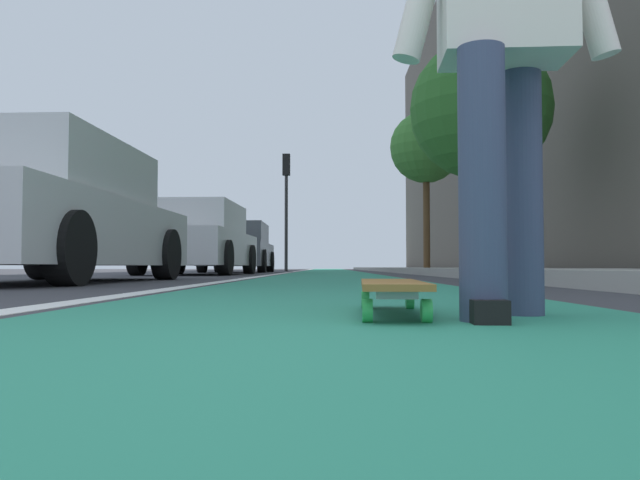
{
  "coord_description": "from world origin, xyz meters",
  "views": [
    {
      "loc": [
        -1.02,
        0.04,
        0.16
      ],
      "look_at": [
        13.09,
        0.21,
        0.77
      ],
      "focal_mm": 35.33,
      "sensor_mm": 36.0,
      "label": 1
    }
  ],
  "objects_px": {
    "parked_car_mid": "(199,240)",
    "parked_car_near": "(52,215)",
    "skater_person": "(503,24)",
    "traffic_light": "(286,190)",
    "skateboard": "(391,287)",
    "street_tree_far": "(426,148)",
    "street_tree_mid": "(480,110)",
    "parked_car_far": "(239,249)"
  },
  "relations": [
    {
      "from": "parked_car_near",
      "to": "street_tree_far",
      "type": "relative_size",
      "value": 0.91
    },
    {
      "from": "parked_car_far",
      "to": "traffic_light",
      "type": "distance_m",
      "value": 5.01
    },
    {
      "from": "parked_car_near",
      "to": "parked_car_far",
      "type": "bearing_deg",
      "value": -0.95
    },
    {
      "from": "skateboard",
      "to": "street_tree_mid",
      "type": "distance_m",
      "value": 11.1
    },
    {
      "from": "parked_car_near",
      "to": "traffic_light",
      "type": "xyz_separation_m",
      "value": [
        16.78,
        -1.38,
        2.32
      ]
    },
    {
      "from": "street_tree_mid",
      "to": "traffic_light",
      "type": "bearing_deg",
      "value": 22.56
    },
    {
      "from": "parked_car_mid",
      "to": "street_tree_far",
      "type": "bearing_deg",
      "value": -43.9
    },
    {
      "from": "skater_person",
      "to": "street_tree_mid",
      "type": "distance_m",
      "value": 10.94
    },
    {
      "from": "parked_car_mid",
      "to": "traffic_light",
      "type": "height_order",
      "value": "traffic_light"
    },
    {
      "from": "parked_car_far",
      "to": "street_tree_mid",
      "type": "distance_m",
      "value": 9.23
    },
    {
      "from": "parked_car_near",
      "to": "street_tree_mid",
      "type": "bearing_deg",
      "value": -46.08
    },
    {
      "from": "skater_person",
      "to": "traffic_light",
      "type": "height_order",
      "value": "traffic_light"
    },
    {
      "from": "parked_car_mid",
      "to": "traffic_light",
      "type": "xyz_separation_m",
      "value": [
        10.14,
        -1.18,
        2.3
      ]
    },
    {
      "from": "skateboard",
      "to": "street_tree_mid",
      "type": "xyz_separation_m",
      "value": [
        10.25,
        -2.81,
        3.19
      ]
    },
    {
      "from": "parked_car_near",
      "to": "parked_car_mid",
      "type": "height_order",
      "value": "parked_car_mid"
    },
    {
      "from": "skater_person",
      "to": "parked_car_far",
      "type": "xyz_separation_m",
      "value": [
        17.15,
        3.29,
        -0.22
      ]
    },
    {
      "from": "skateboard",
      "to": "parked_car_near",
      "type": "relative_size",
      "value": 0.19
    },
    {
      "from": "skater_person",
      "to": "traffic_light",
      "type": "distance_m",
      "value": 21.64
    },
    {
      "from": "skateboard",
      "to": "parked_car_far",
      "type": "xyz_separation_m",
      "value": [
        17.0,
        2.94,
        0.63
      ]
    },
    {
      "from": "skater_person",
      "to": "parked_car_near",
      "type": "distance_m",
      "value": 5.83
    },
    {
      "from": "parked_car_mid",
      "to": "parked_car_far",
      "type": "bearing_deg",
      "value": -0.15
    },
    {
      "from": "street_tree_far",
      "to": "parked_car_mid",
      "type": "bearing_deg",
      "value": 136.1
    },
    {
      "from": "parked_car_far",
      "to": "street_tree_mid",
      "type": "xyz_separation_m",
      "value": [
        -6.75,
        -5.75,
        2.56
      ]
    },
    {
      "from": "parked_car_near",
      "to": "parked_car_mid",
      "type": "xyz_separation_m",
      "value": [
        6.64,
        -0.19,
        0.02
      ]
    },
    {
      "from": "parked_car_near",
      "to": "traffic_light",
      "type": "height_order",
      "value": "traffic_light"
    },
    {
      "from": "street_tree_mid",
      "to": "street_tree_far",
      "type": "xyz_separation_m",
      "value": [
        6.9,
        0.0,
        0.55
      ]
    },
    {
      "from": "parked_car_near",
      "to": "skateboard",
      "type": "bearing_deg",
      "value": -145.07
    },
    {
      "from": "skateboard",
      "to": "parked_car_mid",
      "type": "distance_m",
      "value": 11.55
    },
    {
      "from": "skater_person",
      "to": "skateboard",
      "type": "bearing_deg",
      "value": 66.69
    },
    {
      "from": "traffic_light",
      "to": "street_tree_far",
      "type": "height_order",
      "value": "street_tree_far"
    },
    {
      "from": "skateboard",
      "to": "parked_car_mid",
      "type": "height_order",
      "value": "parked_car_mid"
    },
    {
      "from": "street_tree_mid",
      "to": "street_tree_far",
      "type": "bearing_deg",
      "value": 0.0
    },
    {
      "from": "parked_car_near",
      "to": "traffic_light",
      "type": "bearing_deg",
      "value": -4.69
    },
    {
      "from": "parked_car_near",
      "to": "street_tree_mid",
      "type": "xyz_separation_m",
      "value": [
        5.74,
        -5.96,
        2.57
      ]
    },
    {
      "from": "parked_car_mid",
      "to": "street_tree_mid",
      "type": "xyz_separation_m",
      "value": [
        -0.9,
        -5.77,
        2.56
      ]
    },
    {
      "from": "parked_car_mid",
      "to": "parked_car_near",
      "type": "bearing_deg",
      "value": 178.34
    },
    {
      "from": "skater_person",
      "to": "parked_car_mid",
      "type": "height_order",
      "value": "skater_person"
    },
    {
      "from": "traffic_light",
      "to": "street_tree_mid",
      "type": "bearing_deg",
      "value": -157.44
    },
    {
      "from": "parked_car_near",
      "to": "street_tree_mid",
      "type": "relative_size",
      "value": 0.96
    },
    {
      "from": "skater_person",
      "to": "parked_car_far",
      "type": "bearing_deg",
      "value": 10.85
    },
    {
      "from": "skateboard",
      "to": "street_tree_far",
      "type": "xyz_separation_m",
      "value": [
        17.15,
        -2.81,
        3.74
      ]
    },
    {
      "from": "parked_car_mid",
      "to": "traffic_light",
      "type": "bearing_deg",
      "value": -6.66
    }
  ]
}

